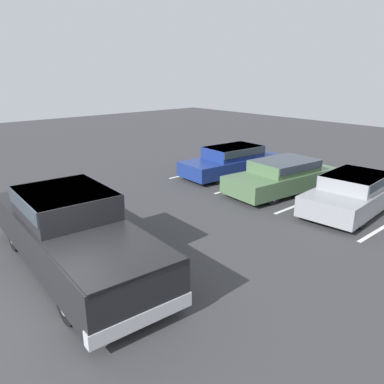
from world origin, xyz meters
TOP-DOWN VIEW (x-y plane):
  - ground_plane at (0.00, 0.00)m, footprint 60.00×60.00m
  - stall_stripe_a at (-5.69, 9.56)m, footprint 0.12×4.61m
  - stall_stripe_b at (-2.92, 9.56)m, footprint 0.12×4.61m
  - stall_stripe_c at (-0.15, 9.56)m, footprint 0.12×4.61m
  - pickup_truck at (-1.06, 0.93)m, footprint 6.31×2.34m
  - parked_sedan_a at (-4.39, 9.73)m, footprint 2.00×4.78m
  - parked_sedan_b at (-1.42, 9.34)m, footprint 2.21×4.72m
  - parked_sedan_c at (1.32, 9.40)m, footprint 2.12×4.38m
  - wheel_stop_curb at (-2.53, 12.41)m, footprint 1.79×0.20m

SIDE VIEW (x-z plane):
  - ground_plane at x=0.00m, z-range 0.00..0.00m
  - stall_stripe_a at x=-5.69m, z-range 0.00..0.01m
  - stall_stripe_b at x=-2.92m, z-range 0.00..0.01m
  - stall_stripe_c at x=-0.15m, z-range 0.00..0.01m
  - wheel_stop_curb at x=-2.53m, z-range 0.00..0.14m
  - parked_sedan_b at x=-1.42m, z-range 0.04..1.27m
  - parked_sedan_c at x=1.32m, z-range 0.04..1.28m
  - parked_sedan_a at x=-4.39m, z-range 0.04..1.31m
  - pickup_truck at x=-1.06m, z-range 0.00..1.82m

